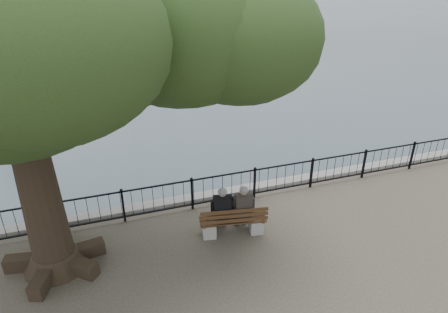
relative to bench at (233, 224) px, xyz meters
name	(u,v)px	position (x,y,z in m)	size (l,w,h in m)	color
harbor	(219,208)	(0.26, 2.04, -0.83)	(260.00, 260.00, 1.20)	slate
railing	(224,187)	(0.26, 1.54, 0.23)	(22.06, 0.06, 1.00)	black
bench	(233,224)	(0.00, 0.00, 0.00)	(1.86, 0.84, 0.95)	gray
person_left	(222,211)	(-0.27, 0.15, 0.36)	(0.50, 0.79, 1.50)	black
person_right	(242,210)	(0.29, 0.06, 0.36)	(0.50, 0.79, 1.50)	black
tree	(47,25)	(-3.73, 0.31, 5.30)	(10.49, 7.32, 8.57)	black
lion_monument	(125,5)	(2.26, 48.97, 0.81)	(5.79, 5.79, 8.59)	slate
sailboat_b	(128,78)	(-0.77, 19.32, -1.02)	(2.11, 4.77, 9.82)	white
sailboat_c	(167,67)	(2.39, 21.77, -1.02)	(2.35, 5.18, 9.87)	white
sailboat_e	(22,49)	(-8.76, 32.07, -0.97)	(3.20, 6.42, 13.37)	white
sailboat_f	(159,36)	(4.09, 34.55, -1.00)	(1.96, 5.05, 10.66)	white
sailboat_h	(75,32)	(-4.27, 40.08, -0.97)	(1.58, 4.98, 11.70)	white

